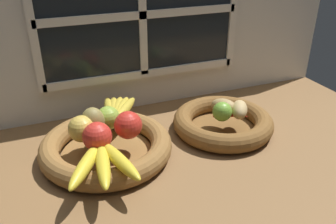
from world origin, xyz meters
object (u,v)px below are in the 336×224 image
(apple_red_right, at_px, (128,125))
(pear_brown, at_px, (93,122))
(fruit_bowl_left, at_px, (106,147))
(apple_green_back, at_px, (108,118))
(banana_bunch_back, at_px, (117,110))
(apple_golden_left, at_px, (82,129))
(fruit_bowl_right, at_px, (223,123))
(banana_bunch_front, at_px, (103,161))
(apple_red_front, at_px, (97,137))
(potato_small, at_px, (239,109))
(chili_pepper, at_px, (230,114))
(lime_near, at_px, (223,112))
(potato_large, at_px, (224,107))

(apple_red_right, xyz_separation_m, pear_brown, (-0.08, 0.05, 0.00))
(fruit_bowl_left, height_order, apple_red_right, apple_red_right)
(apple_green_back, distance_m, banana_bunch_back, 0.08)
(apple_golden_left, bearing_deg, fruit_bowl_right, -0.74)
(pear_brown, bearing_deg, banana_bunch_front, -93.89)
(pear_brown, height_order, banana_bunch_back, pear_brown)
(apple_red_front, bearing_deg, potato_small, 2.55)
(apple_golden_left, xyz_separation_m, chili_pepper, (0.42, -0.03, -0.02))
(apple_red_right, relative_size, banana_bunch_front, 0.36)
(potato_small, relative_size, lime_near, 1.51)
(fruit_bowl_left, distance_m, apple_green_back, 0.08)
(apple_golden_left, bearing_deg, pear_brown, 30.05)
(fruit_bowl_left, xyz_separation_m, potato_small, (0.39, -0.03, 0.05))
(apple_red_right, distance_m, lime_near, 0.27)
(potato_small, bearing_deg, apple_golden_left, 175.24)
(fruit_bowl_right, bearing_deg, apple_golden_left, 179.26)
(fruit_bowl_left, relative_size, apple_golden_left, 5.07)
(fruit_bowl_left, relative_size, pear_brown, 4.50)
(apple_red_front, xyz_separation_m, chili_pepper, (0.39, 0.02, -0.02))
(apple_red_front, relative_size, banana_bunch_back, 0.40)
(potato_small, xyz_separation_m, lime_near, (-0.06, -0.01, 0.00))
(lime_near, bearing_deg, chili_pepper, 18.32)
(apple_green_back, distance_m, apple_red_right, 0.08)
(pear_brown, xyz_separation_m, potato_small, (0.41, -0.06, -0.02))
(fruit_bowl_right, height_order, apple_green_back, apple_green_back)
(banana_bunch_front, bearing_deg, pear_brown, 86.11)
(banana_bunch_back, bearing_deg, fruit_bowl_right, -20.80)
(pear_brown, height_order, potato_large, pear_brown)
(banana_bunch_back, bearing_deg, potato_small, -23.75)
(apple_golden_left, height_order, banana_bunch_front, apple_golden_left)
(potato_small, relative_size, chili_pepper, 0.83)
(pear_brown, distance_m, banana_bunch_back, 0.12)
(apple_red_right, bearing_deg, fruit_bowl_right, 4.59)
(apple_green_back, bearing_deg, potato_large, -7.12)
(fruit_bowl_right, distance_m, lime_near, 0.07)
(fruit_bowl_right, bearing_deg, banana_bunch_back, 159.20)
(banana_bunch_back, relative_size, potato_small, 2.17)
(apple_golden_left, relative_size, lime_near, 1.24)
(fruit_bowl_left, height_order, apple_green_back, apple_green_back)
(fruit_bowl_left, height_order, pear_brown, pear_brown)
(fruit_bowl_left, relative_size, potato_small, 4.18)
(fruit_bowl_right, bearing_deg, potato_large, 0.00)
(potato_large, bearing_deg, banana_bunch_back, 159.20)
(banana_bunch_back, xyz_separation_m, chili_pepper, (0.30, -0.14, -0.00))
(fruit_bowl_right, height_order, lime_near, lime_near)
(chili_pepper, bearing_deg, fruit_bowl_left, -151.21)
(apple_red_front, relative_size, potato_large, 0.92)
(potato_large, relative_size, lime_near, 1.41)
(banana_bunch_front, relative_size, potato_large, 2.56)
(apple_red_right, distance_m, potato_large, 0.30)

